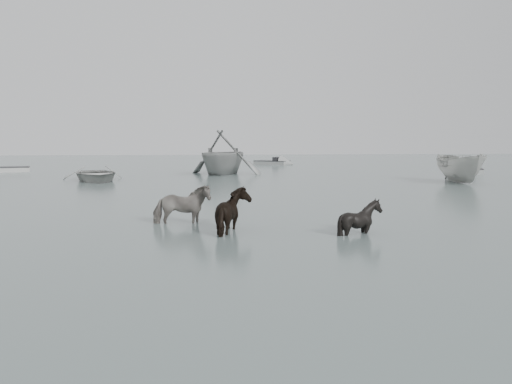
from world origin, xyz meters
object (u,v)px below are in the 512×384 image
at_px(pony_dark, 235,204).
at_px(rowboat_lead, 95,172).
at_px(pony_pinto, 182,200).
at_px(pony_black, 360,209).

bearing_deg(pony_dark, rowboat_lead, 12.93).
bearing_deg(pony_dark, pony_pinto, 37.12).
relative_size(pony_pinto, pony_black, 1.31).
height_order(pony_black, rowboat_lead, pony_black).
xyz_separation_m(pony_pinto, pony_dark, (1.41, -1.36, 0.03)).
bearing_deg(rowboat_lead, pony_black, -76.82).
height_order(pony_pinto, rowboat_lead, pony_pinto).
distance_m(pony_pinto, rowboat_lead, 16.68).
relative_size(pony_dark, pony_black, 1.16).
bearing_deg(pony_black, pony_pinto, 85.52).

